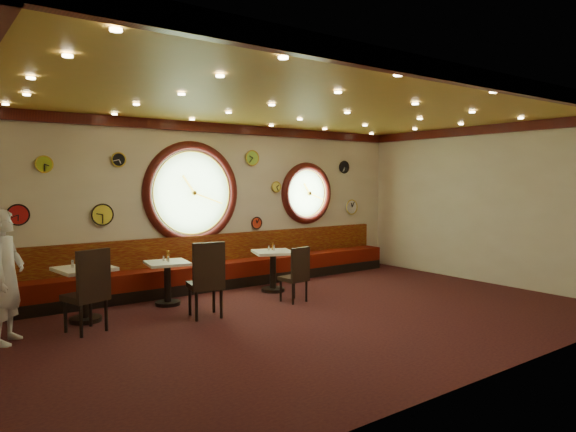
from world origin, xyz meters
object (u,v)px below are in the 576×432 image
(table_b, at_px, (167,278))
(chair_a, at_px, (89,285))
(chair_c, at_px, (297,271))
(condiment_b_salt, at_px, (163,258))
(condiment_a_pepper, at_px, (89,263))
(condiment_a_bottle, at_px, (92,259))
(waiter, at_px, (6,276))
(condiment_a_salt, at_px, (72,264))
(condiment_b_pepper, at_px, (168,259))
(table_a, at_px, (85,287))
(condiment_c_bottle, at_px, (273,246))
(condiment_b_bottle, at_px, (168,256))
(table_c, at_px, (273,266))
(chair_b, at_px, (207,275))
(condiment_c_salt, at_px, (269,248))
(condiment_c_pepper, at_px, (274,248))

(table_b, relative_size, chair_a, 1.06)
(chair_c, height_order, condiment_b_salt, chair_c)
(condiment_a_pepper, xyz_separation_m, condiment_a_bottle, (0.09, 0.14, 0.04))
(chair_c, xyz_separation_m, condiment_b_salt, (-1.88, 1.24, 0.23))
(waiter, bearing_deg, condiment_a_salt, -31.49)
(condiment_a_salt, height_order, condiment_b_pepper, condiment_a_salt)
(chair_a, height_order, condiment_b_salt, chair_a)
(table_a, xyz_separation_m, table_b, (1.39, 0.23, -0.05))
(condiment_b_pepper, bearing_deg, condiment_c_bottle, -0.83)
(condiment_a_pepper, height_order, condiment_b_bottle, condiment_a_pepper)
(condiment_b_pepper, bearing_deg, table_c, -3.86)
(chair_b, bearing_deg, condiment_c_salt, 41.19)
(chair_b, bearing_deg, table_b, 108.16)
(condiment_b_bottle, bearing_deg, condiment_a_bottle, -171.73)
(condiment_b_salt, bearing_deg, condiment_c_salt, -4.72)
(chair_b, xyz_separation_m, chair_c, (1.71, 0.01, -0.12))
(table_a, xyz_separation_m, waiter, (-1.08, -0.45, 0.35))
(condiment_b_bottle, xyz_separation_m, waiter, (-2.52, -0.78, 0.05))
(table_a, relative_size, condiment_b_salt, 8.99)
(condiment_b_pepper, relative_size, condiment_c_pepper, 0.86)
(chair_a, height_order, condiment_a_bottle, chair_a)
(condiment_b_bottle, distance_m, waiter, 2.64)
(table_a, relative_size, chair_b, 1.15)
(waiter, bearing_deg, condiment_b_salt, -42.94)
(table_c, bearing_deg, table_b, 175.36)
(table_a, relative_size, chair_a, 1.16)
(chair_b, distance_m, condiment_b_salt, 1.27)
(condiment_a_pepper, xyz_separation_m, condiment_c_bottle, (3.43, 0.18, -0.03))
(chair_a, height_order, condiment_a_pepper, chair_a)
(table_c, relative_size, condiment_a_bottle, 4.86)
(condiment_c_pepper, bearing_deg, condiment_a_pepper, -178.41)
(table_a, distance_m, condiment_c_pepper, 3.48)
(chair_c, xyz_separation_m, condiment_a_pepper, (-3.19, 0.91, 0.32))
(condiment_b_salt, xyz_separation_m, condiment_b_pepper, (0.03, -0.12, -0.00))
(condiment_b_salt, height_order, condiment_c_salt, condiment_c_salt)
(chair_c, distance_m, condiment_a_pepper, 3.33)
(condiment_a_pepper, xyz_separation_m, condiment_b_pepper, (1.34, 0.21, -0.09))
(condiment_b_salt, xyz_separation_m, waiter, (-2.44, -0.78, 0.08))
(chair_c, bearing_deg, condiment_c_pepper, 72.08)
(condiment_b_bottle, relative_size, condiment_c_bottle, 1.22)
(condiment_b_pepper, bearing_deg, condiment_a_salt, -174.90)
(condiment_a_bottle, distance_m, condiment_c_bottle, 3.34)
(condiment_c_bottle, bearing_deg, condiment_a_pepper, -177.05)
(condiment_b_bottle, xyz_separation_m, condiment_c_bottle, (2.05, -0.15, 0.02))
(condiment_b_salt, bearing_deg, condiment_a_pepper, -165.76)
(condiment_a_pepper, distance_m, condiment_b_pepper, 1.35)
(table_a, distance_m, condiment_b_pepper, 1.44)
(condiment_b_pepper, bearing_deg, condiment_a_bottle, -176.99)
(condiment_b_pepper, height_order, condiment_c_pepper, condiment_c_pepper)
(table_a, distance_m, chair_c, 3.38)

